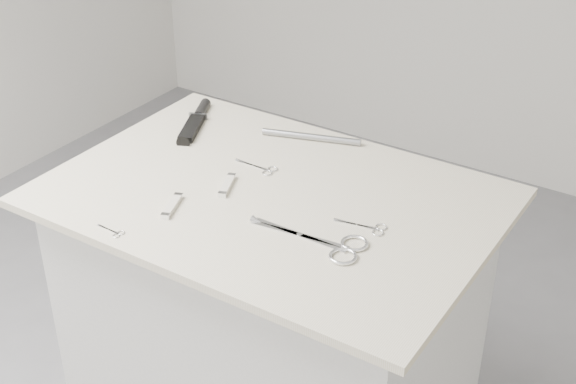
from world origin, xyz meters
The scene contains 10 objects.
plinth centered at (0.00, 0.00, 0.45)m, with size 0.90×0.60×0.90m, color silver.
display_board centered at (0.00, 0.00, 0.91)m, with size 1.00×0.70×0.02m, color beige.
large_shears centered at (0.22, -0.11, 0.92)m, with size 0.25×0.11×0.01m.
embroidery_scissors_a centered at (0.25, -0.01, 0.92)m, with size 0.11×0.05×0.00m.
embroidery_scissors_b centered at (-0.08, 0.08, 0.92)m, with size 0.11×0.05×0.00m.
tiny_scissors centered at (-0.19, -0.31, 0.92)m, with size 0.07×0.03×0.00m.
sheathed_knife centered at (-0.37, 0.20, 0.93)m, with size 0.13×0.23×0.03m.
pocket_knife_a centered at (-0.15, -0.17, 0.93)m, with size 0.05×0.10×0.01m.
pocket_knife_b centered at (-0.10, -0.03, 0.93)m, with size 0.06×0.10×0.01m.
metal_rail centered at (-0.06, 0.28, 0.93)m, with size 0.02×0.02×0.26m, color gray.
Camera 1 is at (0.87, -1.29, 1.84)m, focal length 50.00 mm.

